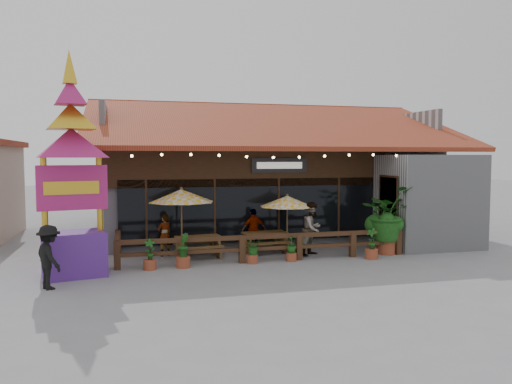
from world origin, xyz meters
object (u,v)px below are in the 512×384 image
object	(u,v)px
umbrella_left	(181,196)
picnic_table_left	(198,243)
picnic_table_right	(265,239)
thai_sign_tower	(71,149)
pedestrian	(49,257)
tropical_plant	(386,215)
umbrella_right	(287,202)

from	to	relation	value
umbrella_left	picnic_table_left	xyz separation A→B (m)	(0.55, -0.14, -1.65)
picnic_table_left	umbrella_left	bearing A→B (deg)	165.71
picnic_table_right	thai_sign_tower	world-z (taller)	thai_sign_tower
picnic_table_left	pedestrian	world-z (taller)	pedestrian
tropical_plant	pedestrian	xyz separation A→B (m)	(-11.12, -2.10, -0.56)
picnic_table_left	picnic_table_right	size ratio (longest dim) A/B	0.96
thai_sign_tower	tropical_plant	size ratio (longest dim) A/B	2.85
picnic_table_right	tropical_plant	bearing A→B (deg)	-17.59
tropical_plant	pedestrian	bearing A→B (deg)	-169.32
pedestrian	umbrella_left	bearing A→B (deg)	-78.65
umbrella_left	pedestrian	world-z (taller)	umbrella_left
picnic_table_left	picnic_table_right	world-z (taller)	picnic_table_right
picnic_table_left	pedestrian	bearing A→B (deg)	-144.06
pedestrian	picnic_table_right	bearing A→B (deg)	-93.12
picnic_table_left	thai_sign_tower	xyz separation A→B (m)	(-3.94, -1.80, 3.25)
umbrella_left	umbrella_right	world-z (taller)	umbrella_left
thai_sign_tower	picnic_table_right	bearing A→B (deg)	17.47
picnic_table_left	pedestrian	xyz separation A→B (m)	(-4.43, -3.21, 0.35)
umbrella_left	picnic_table_left	size ratio (longest dim) A/B	1.54
umbrella_right	pedestrian	distance (m)	8.35
tropical_plant	picnic_table_left	bearing A→B (deg)	170.52
pedestrian	tropical_plant	bearing A→B (deg)	-108.82
picnic_table_right	tropical_plant	world-z (taller)	tropical_plant
tropical_plant	picnic_table_right	bearing A→B (deg)	162.41
pedestrian	thai_sign_tower	bearing A→B (deg)	-48.75
umbrella_left	umbrella_right	size ratio (longest dim) A/B	1.05
umbrella_left	thai_sign_tower	size ratio (longest dim) A/B	0.36
umbrella_right	thai_sign_tower	distance (m)	7.61
picnic_table_left	tropical_plant	xyz separation A→B (m)	(6.69, -1.12, 0.92)
thai_sign_tower	pedestrian	world-z (taller)	thai_sign_tower
umbrella_left	pedestrian	xyz separation A→B (m)	(-3.88, -3.35, -1.30)
picnic_table_left	tropical_plant	size ratio (longest dim) A/B	0.68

